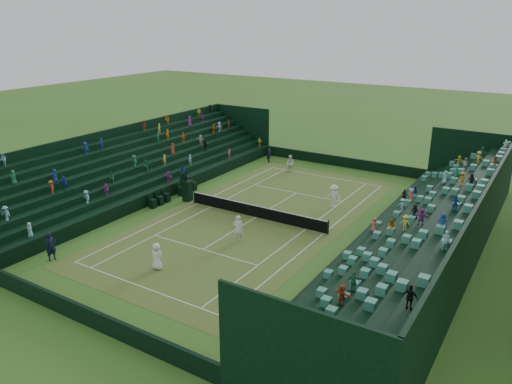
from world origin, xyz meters
TOP-DOWN VIEW (x-y plane):
  - ground at (0.00, 0.00)m, footprint 160.00×160.00m
  - court_surface at (0.00, 0.00)m, footprint 12.97×26.77m
  - perimeter_wall_north at (0.00, 15.88)m, footprint 17.17×0.20m
  - perimeter_wall_south at (0.00, -15.88)m, footprint 17.17×0.20m
  - perimeter_wall_east at (8.48, 0.00)m, footprint 0.20×31.77m
  - perimeter_wall_west at (-8.48, 0.00)m, footprint 0.20×31.77m
  - north_grandstand at (12.66, 0.00)m, footprint 6.60×32.00m
  - south_grandstand at (-12.66, 0.00)m, footprint 6.60×32.00m
  - tennis_net at (0.00, 0.00)m, footprint 11.67×0.10m
  - umpire_chair at (-6.59, 0.12)m, footprint 0.80×0.80m
  - courtside_chairs at (-7.85, -0.06)m, footprint 0.48×5.45m
  - player_near_west at (-0.67, -9.85)m, footprint 0.89×0.66m
  - player_near_east at (1.20, -4.13)m, footprint 0.80×0.71m
  - player_far_west at (-3.27, 11.44)m, footprint 0.86×0.69m
  - player_far_east at (3.95, 5.06)m, footprint 1.21×0.73m
  - line_judge_north at (-6.84, 13.47)m, footprint 0.62×0.76m
  - line_judge_south at (-6.93, -12.36)m, footprint 0.53×0.72m

SIDE VIEW (x-z plane):
  - ground at x=0.00m, z-range 0.00..0.00m
  - court_surface at x=0.00m, z-range 0.00..0.01m
  - courtside_chairs at x=-7.85m, z-range -0.13..0.91m
  - perimeter_wall_north at x=0.00m, z-range 0.00..1.00m
  - perimeter_wall_south at x=0.00m, z-range 0.00..1.00m
  - perimeter_wall_east at x=8.48m, z-range 0.00..1.00m
  - perimeter_wall_west at x=-8.48m, z-range 0.00..1.00m
  - tennis_net at x=0.00m, z-range 0.00..1.06m
  - player_near_west at x=-0.67m, z-range 0.00..1.65m
  - player_far_west at x=-3.27m, z-range 0.00..1.70m
  - line_judge_north at x=-6.84m, z-range 0.00..1.78m
  - line_judge_south at x=-6.93m, z-range 0.00..1.80m
  - player_far_east at x=3.95m, z-range 0.00..1.82m
  - player_near_east at x=1.20m, z-range 0.00..1.84m
  - umpire_chair at x=-6.59m, z-range -0.18..2.34m
  - north_grandstand at x=12.66m, z-range -0.90..4.00m
  - south_grandstand at x=-12.66m, z-range -0.90..4.00m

